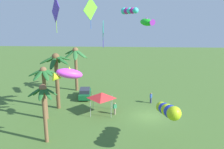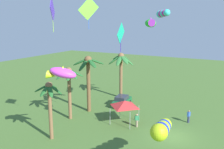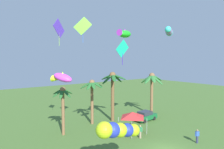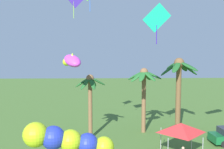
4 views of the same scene
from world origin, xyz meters
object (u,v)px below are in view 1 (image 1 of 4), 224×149
object	(u,v)px
kite_diamond_1	(56,10)
kite_fish_2	(147,22)
palm_tree_3	(44,101)
kite_diamond_6	(91,9)
palm_tree_1	(56,68)
kite_fish_3	(68,74)
parked_car_0	(85,93)
spectator_1	(115,108)
palm_tree_0	(76,58)
kite_tube_4	(168,110)
spectator_0	(151,98)
palm_tree_2	(44,80)
festival_tent	(102,95)
kite_diamond_0	(103,31)
kite_tube_5	(129,11)

from	to	relation	value
kite_diamond_1	kite_fish_2	distance (m)	8.50
palm_tree_3	kite_diamond_6	world-z (taller)	kite_diamond_6
palm_tree_1	kite_fish_3	distance (m)	11.04
kite_diamond_6	parked_car_0	bearing A→B (deg)	12.90
spectator_1	parked_car_0	bearing A→B (deg)	39.55
palm_tree_0	spectator_1	size ratio (longest dim) A/B	4.60
kite_tube_4	spectator_0	bearing A→B (deg)	1.00
spectator_0	kite_fish_2	xyz separation A→B (m)	(-9.50, 1.83, 11.17)
spectator_0	spectator_1	world-z (taller)	same
palm_tree_2	kite_tube_4	xyz separation A→B (m)	(-5.98, -13.69, -1.01)
spectator_0	parked_car_0	bearing A→B (deg)	80.22
parked_car_0	spectator_1	distance (m)	7.58
parked_car_0	festival_tent	world-z (taller)	festival_tent
palm_tree_0	spectator_0	size ratio (longest dim) A/B	4.60
palm_tree_3	kite_diamond_1	world-z (taller)	kite_diamond_1
palm_tree_2	parked_car_0	size ratio (longest dim) A/B	1.64
festival_tent	kite_diamond_1	world-z (taller)	kite_diamond_1
palm_tree_3	kite_diamond_1	xyz separation A→B (m)	(-1.21, -2.07, 8.59)
spectator_0	kite_diamond_0	bearing A→B (deg)	133.31
kite_diamond_6	kite_tube_5	bearing A→B (deg)	-20.24
palm_tree_2	palm_tree_3	size ratio (longest dim) A/B	1.08
kite_fish_2	kite_diamond_6	xyz separation A→B (m)	(-1.40, 5.18, 1.17)
palm_tree_3	spectator_0	xyz separation A→B (m)	(11.22, -11.80, -3.67)
palm_tree_3	kite_tube_5	size ratio (longest dim) A/B	2.18
spectator_1	kite_diamond_1	xyz separation A→B (m)	(-8.28, 4.66, 12.26)
spectator_1	kite_fish_3	world-z (taller)	kite_fish_3
palm_tree_0	palm_tree_3	distance (m)	16.48
palm_tree_2	parked_car_0	bearing A→B (deg)	-25.44
palm_tree_1	festival_tent	xyz separation A→B (m)	(-1.41, -6.11, -3.21)
parked_car_0	spectator_0	size ratio (longest dim) A/B	2.54
palm_tree_3	spectator_0	world-z (taller)	palm_tree_3
palm_tree_1	kite_tube_4	distance (m)	16.22
kite_diamond_1	kite_fish_3	world-z (taller)	kite_diamond_1
kite_tube_4	kite_diamond_6	size ratio (longest dim) A/B	1.70
spectator_0	kite_tube_4	size ratio (longest dim) A/B	0.34
palm_tree_1	festival_tent	world-z (taller)	palm_tree_1
palm_tree_0	kite_diamond_1	xyz separation A→B (m)	(-17.65, -2.10, 7.55)
palm_tree_0	spectator_1	distance (m)	12.48
palm_tree_2	kite_diamond_1	xyz separation A→B (m)	(-6.57, -3.76, 8.05)
kite_tube_5	kite_tube_4	bearing A→B (deg)	-161.30
kite_diamond_0	spectator_1	bearing A→B (deg)	-34.71
palm_tree_1	kite_fish_3	bearing A→B (deg)	-158.55
palm_tree_2	kite_fish_3	size ratio (longest dim) A/B	2.25
kite_diamond_1	kite_fish_2	xyz separation A→B (m)	(2.92, -7.90, -1.09)
palm_tree_0	palm_tree_2	xyz separation A→B (m)	(-11.08, 1.66, -0.50)
spectator_1	kite_diamond_6	xyz separation A→B (m)	(-6.76, 1.94, 12.34)
palm_tree_0	palm_tree_3	bearing A→B (deg)	-179.89
palm_tree_1	kite_tube_4	world-z (taller)	palm_tree_1
parked_car_0	kite_diamond_6	size ratio (longest dim) A/B	1.47
kite_tube_4	kite_fish_2	bearing A→B (deg)	41.14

